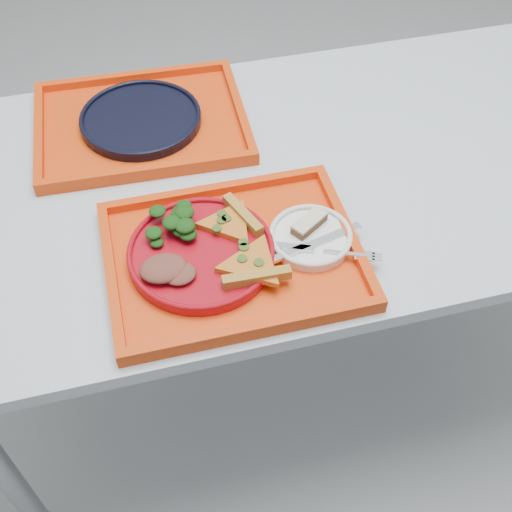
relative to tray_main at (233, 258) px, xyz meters
The scene contains 14 objects.
ground 0.81m from the tray_main, 45.84° to the left, with size 10.00×10.00×0.00m, color #919499.
table 0.30m from the tray_main, 45.84° to the left, with size 1.60×0.80×0.75m.
tray_main is the anchor object (origin of this frame).
tray_far 0.43m from the tray_main, 104.36° to the left, with size 0.45×0.35×0.01m, color red.
dinner_plate 0.06m from the tray_main, 169.70° to the left, with size 0.26×0.26×0.02m, color #9D0A15.
side_plate 0.15m from the tray_main, ahead, with size 0.15×0.15×0.01m, color white.
navy_plate 0.43m from the tray_main, 104.36° to the left, with size 0.26×0.26×0.02m, color black.
pizza_slice_a 0.06m from the tray_main, 61.57° to the right, with size 0.13×0.12×0.02m, color orange, non-canonical shape.
pizza_slice_b 0.07m from the tray_main, 83.55° to the left, with size 0.12×0.11×0.02m, color orange, non-canonical shape.
salad_heap 0.13m from the tray_main, 141.86° to the left, with size 0.09×0.08×0.04m, color black.
meat_portion 0.13m from the tray_main, 169.44° to the right, with size 0.08×0.07×0.02m, color brown.
dessert_bar 0.15m from the tray_main, ahead, with size 0.08×0.06×0.02m.
knife 0.15m from the tray_main, ahead, with size 0.18×0.02×0.01m, color silver.
fork 0.16m from the tray_main, 15.17° to the right, with size 0.18×0.02×0.01m, color silver.
Camera 1 is at (-0.35, -0.94, 1.64)m, focal length 45.00 mm.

